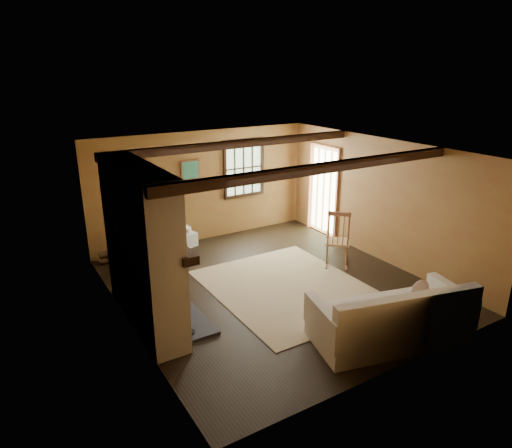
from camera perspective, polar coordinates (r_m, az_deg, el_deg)
ground at (r=8.10m, az=2.03°, el=-7.75°), size 5.50×5.50×0.00m
room_envelope at (r=7.83m, az=2.49°, el=4.10°), size 5.02×5.52×2.44m
fireplace at (r=6.78m, az=-13.83°, el=-3.63°), size 1.02×2.30×2.40m
rug at (r=8.06m, az=4.02°, el=-7.93°), size 2.50×3.00×0.01m
rocking_chair at (r=8.98m, az=10.18°, el=-2.05°), size 0.84×0.87×1.10m
sofa at (r=6.75m, az=16.68°, el=-11.51°), size 2.36×1.46×0.89m
firewood_pile at (r=9.44m, az=-16.96°, el=-3.76°), size 0.69×0.12×0.25m
laundry_basket at (r=9.87m, az=-9.06°, el=-1.97°), size 0.58×0.49×0.30m
basket_pillow at (r=9.79m, az=-9.14°, el=-0.64°), size 0.45×0.40×0.19m
armchair at (r=8.93m, az=-13.70°, el=-2.90°), size 1.22×1.21×0.80m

